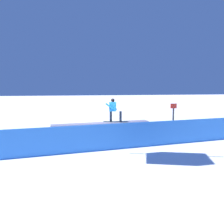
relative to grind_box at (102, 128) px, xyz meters
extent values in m
plane|color=white|center=(0.00, 0.00, -0.29)|extent=(120.00, 120.00, 0.00)
cube|color=black|center=(0.00, 0.00, 0.01)|extent=(5.96, 1.37, 0.61)
cube|color=blue|center=(0.00, 0.00, -0.14)|extent=(5.97, 1.39, 0.15)
cube|color=#978DA3|center=(0.00, 0.00, 0.33)|extent=(5.97, 1.43, 0.04)
cube|color=#1A2928|center=(-0.86, -0.12, 0.36)|extent=(1.52, 0.72, 0.01)
cylinder|color=black|center=(-0.58, -0.20, 0.69)|extent=(0.17, 0.17, 0.64)
cylinder|color=black|center=(-1.15, -0.03, 0.69)|extent=(0.17, 0.17, 0.64)
cube|color=#2594DC|center=(-0.69, -0.17, 1.29)|extent=(0.45, 0.35, 0.56)
sphere|color=black|center=(-0.69, -0.17, 1.68)|extent=(0.22, 0.22, 0.22)
cylinder|color=#2594DC|center=(-0.47, -0.07, 1.32)|extent=(0.49, 0.23, 0.41)
cylinder|color=#2594DC|center=(-0.84, -0.30, 1.32)|extent=(0.30, 0.17, 0.54)
cube|color=#327DDE|center=(0.00, 3.70, 0.29)|extent=(13.17, 1.84, 1.17)
cylinder|color=#262628|center=(-4.43, 0.31, 0.43)|extent=(0.10, 0.10, 1.45)
cube|color=red|center=(-4.43, 0.31, 1.31)|extent=(0.40, 0.04, 0.30)
camera|label=1|loc=(2.05, 13.68, 2.50)|focal=37.53mm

